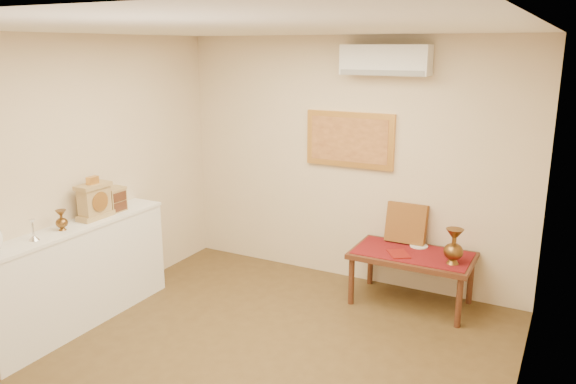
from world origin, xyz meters
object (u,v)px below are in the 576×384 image
Objects in this scene: mantel_clock at (95,201)px; wooden_chest at (115,199)px; low_table at (412,259)px; brass_urn_tall at (454,243)px; display_ledge at (78,275)px.

wooden_chest is at bearing 91.37° from mantel_clock.
mantel_clock reaches higher than wooden_chest.
mantel_clock is 0.34× the size of low_table.
brass_urn_tall is 0.52m from low_table.
display_ledge is 1.68× the size of low_table.
brass_urn_tall is 3.35m from wooden_chest.
brass_urn_tall is 3.46m from mantel_clock.
mantel_clock is at bearing 89.05° from display_ledge.
display_ledge is 8.28× the size of wooden_chest.
wooden_chest is at bearing 90.19° from display_ledge.
mantel_clock reaches higher than low_table.
low_table is at bearing 26.68° from wooden_chest.
display_ledge is 3.27m from low_table.
low_table is at bearing 165.71° from brass_urn_tall.
wooden_chest reaches higher than low_table.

